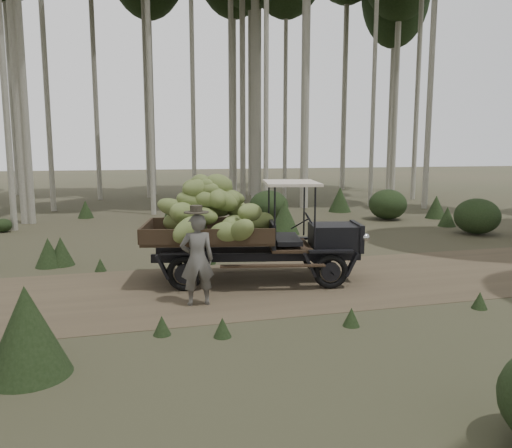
% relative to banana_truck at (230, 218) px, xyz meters
% --- Properties ---
extents(ground, '(120.00, 120.00, 0.00)m').
position_rel_banana_truck_xyz_m(ground, '(1.06, -0.54, -1.34)').
color(ground, '#473D2B').
rests_on(ground, ground).
extents(dirt_track, '(70.00, 4.00, 0.01)m').
position_rel_banana_truck_xyz_m(dirt_track, '(1.06, -0.54, -1.34)').
color(dirt_track, brown).
rests_on(dirt_track, ground).
extents(banana_truck, '(4.76, 2.53, 2.33)m').
position_rel_banana_truck_xyz_m(banana_truck, '(0.00, 0.00, 0.00)').
color(banana_truck, black).
rests_on(banana_truck, ground).
extents(farmer, '(0.60, 0.44, 1.79)m').
position_rel_banana_truck_xyz_m(farmer, '(-0.90, -1.45, -0.49)').
color(farmer, '#57544F').
rests_on(farmer, ground).
extents(undergrowth, '(22.25, 22.70, 1.38)m').
position_rel_banana_truck_xyz_m(undergrowth, '(0.64, -0.40, -0.80)').
color(undergrowth, '#233319').
rests_on(undergrowth, ground).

